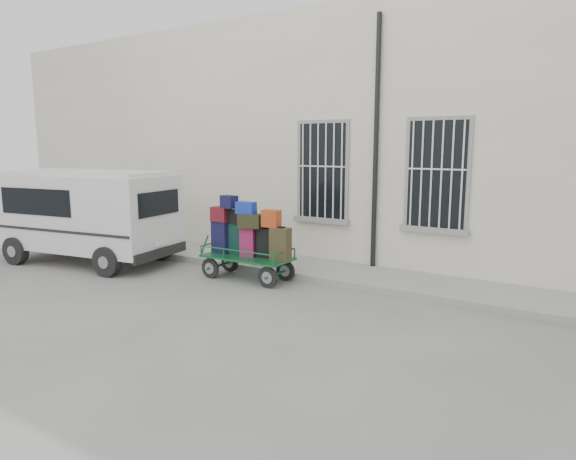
{
  "coord_description": "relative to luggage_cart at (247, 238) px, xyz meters",
  "views": [
    {
      "loc": [
        5.5,
        -7.61,
        2.84
      ],
      "look_at": [
        -0.09,
        1.0,
        1.15
      ],
      "focal_mm": 32.0,
      "sensor_mm": 36.0,
      "label": 1
    }
  ],
  "objects": [
    {
      "name": "ground",
      "position": [
        1.07,
        -0.92,
        -0.89
      ],
      "size": [
        80.0,
        80.0,
        0.0
      ],
      "primitive_type": "plane",
      "color": "slate",
      "rests_on": "ground"
    },
    {
      "name": "building",
      "position": [
        1.08,
        4.58,
        2.11
      ],
      "size": [
        24.0,
        5.15,
        6.0
      ],
      "color": "beige",
      "rests_on": "ground"
    },
    {
      "name": "luggage_cart",
      "position": [
        0.0,
        0.0,
        0.0
      ],
      "size": [
        2.33,
        0.92,
        1.79
      ],
      "rotation": [
        0.0,
        0.0,
        0.02
      ],
      "color": "black",
      "rests_on": "ground"
    },
    {
      "name": "van",
      "position": [
        -4.26,
        -0.83,
        0.39
      ],
      "size": [
        4.68,
        2.55,
        2.24
      ],
      "rotation": [
        0.0,
        0.0,
        0.15
      ],
      "color": "silver",
      "rests_on": "ground"
    },
    {
      "name": "sidewalk",
      "position": [
        1.07,
        1.28,
        -0.82
      ],
      "size": [
        24.0,
        1.7,
        0.15
      ],
      "primitive_type": "cube",
      "color": "gray",
      "rests_on": "ground"
    }
  ]
}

